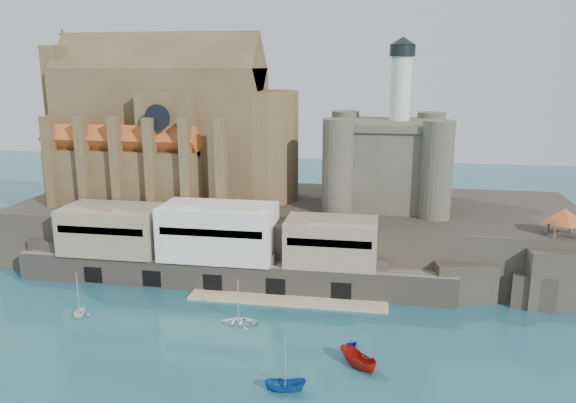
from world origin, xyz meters
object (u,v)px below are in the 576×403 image
Objects in this scene: church at (172,132)px; boat_2 at (285,391)px; castle_keep at (387,159)px; pavilion at (564,218)px.

church is 10.27× the size of boat_2.
castle_keep is 51.09m from boat_2.
pavilion is at bearing -30.18° from castle_keep.
pavilion is 49.61m from boat_2.
church is at bearing 178.89° from castle_keep.
church is 40.39m from castle_keep.
castle_keep is at bearing 149.82° from pavilion.
church reaches higher than castle_keep.
castle_keep is 4.58× the size of pavilion.
pavilion is at bearing -13.48° from church.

